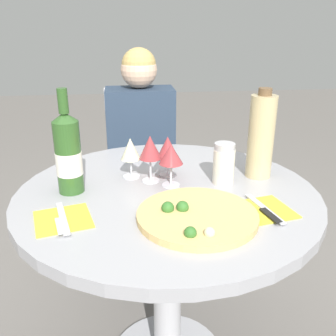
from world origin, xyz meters
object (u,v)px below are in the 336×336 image
Objects in this scene: chair_behind_diner at (141,176)px; seated_diner at (142,174)px; wine_bottle at (68,154)px; dining_table at (167,229)px; pizza_large at (196,216)px; tall_carafe at (261,136)px.

chair_behind_diner is 0.81× the size of seated_diner.
chair_behind_diner is 0.97m from wine_bottle.
dining_table is 0.86× the size of seated_diner.
dining_table is 2.90× the size of pizza_large.
chair_behind_diner is 1.11m from pizza_large.
chair_behind_diner is at bearing 115.98° from tall_carafe.
seated_diner reaches higher than tall_carafe.
dining_table is 0.87m from chair_behind_diner.
wine_bottle is 1.07× the size of tall_carafe.
wine_bottle reaches higher than dining_table.
seated_diner is at bearing 96.28° from pizza_large.
pizza_large reaches higher than dining_table.
pizza_large is at bearing 95.45° from chair_behind_diner.
tall_carafe is at bearing 120.81° from seated_diner.
seated_diner reaches higher than wine_bottle.
tall_carafe is at bearing 115.98° from chair_behind_diner.
wine_bottle is at bearing -175.21° from tall_carafe.
seated_diner is (-0.04, 0.71, -0.09)m from dining_table.
wine_bottle is (-0.26, -0.83, 0.43)m from chair_behind_diner.
pizza_large is (0.10, -1.06, 0.32)m from chair_behind_diner.
wine_bottle is (-0.31, 0.03, 0.27)m from dining_table.
seated_diner is 3.39× the size of pizza_large.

